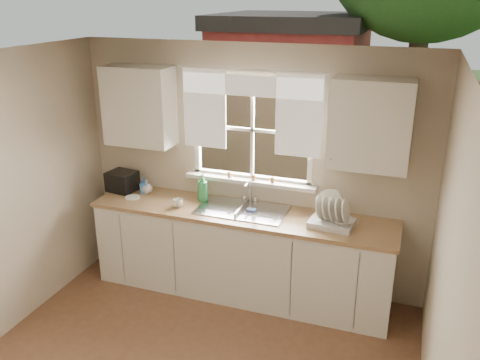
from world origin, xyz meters
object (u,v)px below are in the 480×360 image
(dish_rack, at_px, (332,217))
(cup, at_px, (178,203))
(soap_bottle_a, at_px, (203,188))
(black_appliance, at_px, (122,181))

(dish_rack, bearing_deg, cup, -176.41)
(soap_bottle_a, height_order, black_appliance, soap_bottle_a)
(soap_bottle_a, bearing_deg, cup, -118.36)
(dish_rack, bearing_deg, soap_bottle_a, 174.31)
(cup, bearing_deg, black_appliance, 171.86)
(dish_rack, bearing_deg, black_appliance, 177.05)
(cup, bearing_deg, soap_bottle_a, 60.50)
(soap_bottle_a, bearing_deg, dish_rack, 2.92)
(dish_rack, xyz_separation_m, black_appliance, (-2.29, 0.12, 0.02))
(dish_rack, distance_m, cup, 1.53)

